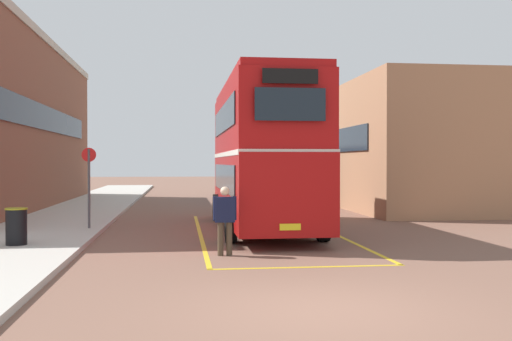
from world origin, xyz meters
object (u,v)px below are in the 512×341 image
(double_decker_bus, at_px, (262,153))
(single_deck_bus, at_px, (272,172))
(pedestrian_boarding, at_px, (225,216))
(litter_bin, at_px, (16,226))
(bus_stop_sign, at_px, (89,180))

(double_decker_bus, height_order, single_deck_bus, double_decker_bus)
(pedestrian_boarding, relative_size, litter_bin, 1.77)
(single_deck_bus, bearing_deg, bus_stop_sign, -119.38)
(litter_bin, bearing_deg, pedestrian_boarding, -16.36)
(litter_bin, bearing_deg, double_decker_bus, 29.14)
(single_deck_bus, height_order, bus_stop_sign, single_deck_bus)
(double_decker_bus, relative_size, litter_bin, 10.94)
(bus_stop_sign, bearing_deg, pedestrian_boarding, -52.86)
(litter_bin, bearing_deg, single_deck_bus, 62.60)
(pedestrian_boarding, xyz_separation_m, bus_stop_sign, (-3.86, 5.10, 0.73))
(single_deck_bus, relative_size, pedestrian_boarding, 5.68)
(pedestrian_boarding, bearing_deg, litter_bin, 163.64)
(bus_stop_sign, bearing_deg, single_deck_bus, 60.62)
(pedestrian_boarding, height_order, litter_bin, pedestrian_boarding)
(double_decker_bus, xyz_separation_m, bus_stop_sign, (-5.47, -0.13, -0.85))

